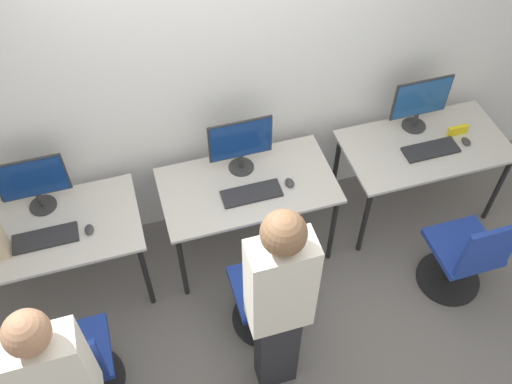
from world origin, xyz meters
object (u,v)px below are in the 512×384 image
at_px(mouse_left, 89,230).
at_px(monitor_right, 420,102).
at_px(office_chair_left, 78,366).
at_px(mouse_right, 466,141).
at_px(office_chair_right, 464,258).
at_px(office_chair_center, 268,299).
at_px(keyboard_left, 45,238).
at_px(person_center, 279,304).
at_px(monitor_left, 33,182).
at_px(monitor_center, 241,143).
at_px(keyboard_center, 252,193).
at_px(mouse_center, 290,183).
at_px(keyboard_right, 431,150).

bearing_deg(mouse_left, monitor_right, 6.88).
distance_m(office_chair_left, mouse_right, 3.18).
relative_size(mouse_left, office_chair_left, 0.10).
distance_m(mouse_left, office_chair_right, 2.64).
relative_size(office_chair_left, monitor_right, 1.98).
height_order(mouse_left, office_chair_center, office_chair_center).
xyz_separation_m(keyboard_left, mouse_right, (3.11, 0.01, 0.01)).
bearing_deg(keyboard_left, monitor_right, 5.87).
xyz_separation_m(keyboard_left, office_chair_left, (0.05, -0.76, -0.38)).
height_order(office_chair_left, person_center, person_center).
bearing_deg(mouse_right, monitor_left, 174.75).
relative_size(monitor_left, monitor_center, 1.00).
distance_m(keyboard_left, keyboard_center, 1.41).
bearing_deg(office_chair_center, mouse_center, 60.80).
bearing_deg(keyboard_center, mouse_right, 0.87).
distance_m(monitor_left, mouse_right, 3.13).
height_order(office_chair_left, office_chair_right, same).
distance_m(monitor_center, mouse_center, 0.45).
height_order(monitor_left, office_chair_left, monitor_left).
bearing_deg(monitor_right, office_chair_center, -147.74).
distance_m(mouse_right, office_chair_right, 0.89).
bearing_deg(keyboard_right, office_chair_left, -164.46).
bearing_deg(office_chair_right, keyboard_right, 88.20).
bearing_deg(monitor_right, keyboard_left, -174.13).
relative_size(keyboard_center, mouse_right, 4.70).
distance_m(monitor_left, keyboard_right, 2.84).
xyz_separation_m(keyboard_left, keyboard_center, (1.41, -0.02, 0.00)).
bearing_deg(office_chair_left, mouse_center, 24.68).
height_order(keyboard_left, person_center, person_center).
bearing_deg(office_chair_center, keyboard_right, 23.82).
relative_size(monitor_right, mouse_right, 5.10).
distance_m(monitor_left, mouse_left, 0.48).
bearing_deg(monitor_right, office_chair_left, -159.21).
bearing_deg(keyboard_center, mouse_center, 2.65).
height_order(keyboard_right, mouse_right, mouse_right).
bearing_deg(mouse_center, mouse_right, 0.50).
relative_size(mouse_left, mouse_right, 1.00).
distance_m(keyboard_center, mouse_center, 0.29).
xyz_separation_m(mouse_left, keyboard_right, (2.53, 0.03, -0.01)).
distance_m(office_chair_center, person_center, 0.70).
bearing_deg(mouse_center, office_chair_right, -33.42).
relative_size(keyboard_left, person_center, 0.24).
relative_size(monitor_left, office_chair_left, 0.51).
bearing_deg(keyboard_right, keyboard_left, -179.81).
bearing_deg(keyboard_center, keyboard_left, 179.26).
xyz_separation_m(mouse_center, office_chair_center, (-0.36, -0.64, -0.39)).
distance_m(monitor_center, keyboard_center, 0.36).
xyz_separation_m(monitor_right, keyboard_right, (0.00, -0.28, -0.24)).
height_order(mouse_right, office_chair_right, office_chair_right).
relative_size(monitor_center, keyboard_center, 1.08).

